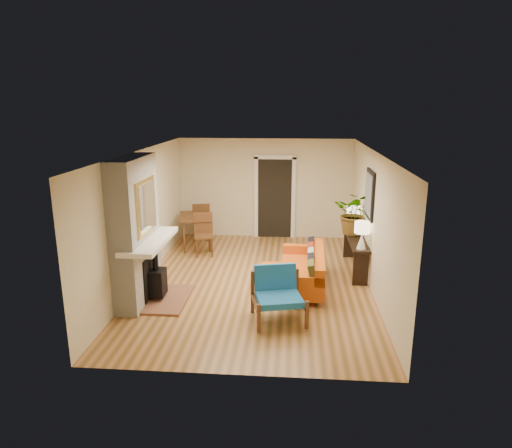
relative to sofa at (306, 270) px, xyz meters
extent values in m
plane|color=#C27F4A|center=(-1.00, 0.14, -0.34)|extent=(6.50, 6.50, 0.00)
plane|color=white|center=(-1.00, 0.14, 2.26)|extent=(6.50, 6.50, 0.00)
plane|color=beige|center=(-1.00, 3.39, 0.96)|extent=(4.50, 0.00, 4.50)
plane|color=beige|center=(-1.00, -3.11, 0.96)|extent=(4.50, 0.00, 4.50)
plane|color=beige|center=(-3.25, 0.14, 0.96)|extent=(0.00, 6.50, 6.50)
plane|color=beige|center=(1.25, 0.14, 0.96)|extent=(0.00, 6.50, 6.50)
cube|color=black|center=(-0.75, 3.36, 0.71)|extent=(0.88, 0.06, 2.10)
cube|color=white|center=(-1.24, 3.35, 0.71)|extent=(0.10, 0.08, 2.18)
cube|color=white|center=(-0.26, 3.35, 0.71)|extent=(0.10, 0.08, 2.18)
cube|color=white|center=(-0.75, 3.35, 1.79)|extent=(1.08, 0.08, 0.10)
cube|color=black|center=(1.22, 0.54, 1.41)|extent=(0.04, 0.85, 0.95)
cube|color=slate|center=(1.19, 0.54, 1.41)|extent=(0.01, 0.70, 0.80)
cube|color=black|center=(-3.21, 0.49, 1.08)|extent=(0.06, 0.95, 0.02)
cube|color=black|center=(-3.21, 0.49, 1.38)|extent=(0.06, 0.95, 0.02)
cube|color=white|center=(-3.04, -0.86, 1.52)|extent=(0.42, 1.50, 1.48)
cube|color=white|center=(-3.04, -0.86, 0.22)|extent=(0.42, 1.50, 1.12)
cube|color=white|center=(-2.79, -0.86, 0.78)|extent=(0.60, 1.68, 0.08)
cube|color=black|center=(-2.83, -0.86, 0.11)|extent=(0.03, 0.72, 0.78)
cube|color=brown|center=(-2.53, -0.86, -0.32)|extent=(0.75, 1.30, 0.04)
cube|color=black|center=(-2.71, -0.86, 0.00)|extent=(0.30, 0.36, 0.48)
cylinder|color=black|center=(-2.71, -0.86, 0.44)|extent=(0.10, 0.10, 0.40)
cube|color=gold|center=(-2.82, -0.86, 1.41)|extent=(0.04, 0.95, 0.95)
cube|color=silver|center=(-2.80, -0.86, 1.41)|extent=(0.01, 0.82, 0.82)
cylinder|color=silver|center=(-0.43, -0.85, -0.29)|extent=(0.04, 0.04, 0.09)
cylinder|color=silver|center=(0.22, -0.87, -0.29)|extent=(0.04, 0.04, 0.09)
cylinder|color=silver|center=(-0.37, 0.88, -0.29)|extent=(0.04, 0.04, 0.09)
cylinder|color=silver|center=(0.28, 0.86, -0.29)|extent=(0.04, 0.04, 0.09)
cube|color=orange|center=(-0.08, 0.00, -0.11)|extent=(0.91, 1.98, 0.28)
cube|color=orange|center=(0.25, -0.01, 0.20)|extent=(0.26, 1.95, 0.32)
cube|color=orange|center=(-0.11, -0.89, 0.13)|extent=(0.84, 0.20, 0.19)
cube|color=orange|center=(-0.04, 0.89, 0.13)|extent=(0.84, 0.20, 0.19)
cube|color=#4B4E21|center=(0.09, -0.74, 0.24)|extent=(0.20, 0.38, 0.39)
cube|color=black|center=(0.11, -0.37, 0.24)|extent=(0.20, 0.38, 0.39)
cube|color=#A5A6A0|center=(0.12, 0.00, 0.24)|extent=(0.20, 0.38, 0.39)
cube|color=maroon|center=(0.13, 0.32, 0.24)|extent=(0.20, 0.38, 0.39)
cube|color=black|center=(0.14, 0.69, 0.24)|extent=(0.20, 0.38, 0.39)
cylinder|color=silver|center=(-0.77, -0.38, -0.31)|extent=(0.04, 0.04, 0.06)
cylinder|color=silver|center=(-0.16, -0.33, -0.31)|extent=(0.04, 0.04, 0.06)
cylinder|color=silver|center=(-0.82, 0.22, -0.31)|extent=(0.04, 0.04, 0.06)
cylinder|color=silver|center=(-0.21, 0.27, -0.31)|extent=(0.04, 0.04, 0.06)
cube|color=orange|center=(-0.49, -0.05, -0.12)|extent=(0.80, 0.80, 0.32)
cube|color=brown|center=(-0.85, -1.58, -0.02)|extent=(0.23, 0.79, 0.05)
cube|color=brown|center=(-0.77, -1.93, -0.10)|extent=(0.06, 0.06, 0.47)
cube|color=brown|center=(-0.93, -1.24, 0.04)|extent=(0.06, 0.06, 0.75)
cube|color=brown|center=(-0.10, -1.41, -0.02)|extent=(0.23, 0.79, 0.05)
cube|color=brown|center=(-0.02, -1.75, -0.10)|extent=(0.06, 0.06, 0.47)
cube|color=brown|center=(-0.18, -1.06, 0.04)|extent=(0.06, 0.06, 0.75)
cube|color=#1C69AD|center=(-0.48, -1.49, 0.05)|extent=(0.84, 0.81, 0.11)
cube|color=#1C69AD|center=(-0.55, -1.18, 0.30)|extent=(0.73, 0.34, 0.44)
cube|color=brown|center=(-2.65, 2.31, 0.45)|extent=(0.97, 1.21, 0.04)
cylinder|color=brown|center=(-2.83, 1.80, 0.04)|extent=(0.06, 0.06, 0.76)
cylinder|color=brown|center=(-2.25, 1.94, 0.04)|extent=(0.06, 0.06, 0.76)
cylinder|color=brown|center=(-3.05, 2.68, 0.04)|extent=(0.06, 0.06, 0.76)
cylinder|color=brown|center=(-2.47, 2.83, 0.04)|extent=(0.06, 0.06, 0.76)
cube|color=brown|center=(-2.33, 1.68, 0.14)|extent=(0.54, 0.54, 0.04)
cube|color=brown|center=(-2.38, 1.89, 0.40)|extent=(0.44, 0.15, 0.49)
cylinder|color=brown|center=(-2.46, 1.46, -0.10)|extent=(0.04, 0.04, 0.47)
cylinder|color=brown|center=(-2.11, 1.55, -0.10)|extent=(0.04, 0.04, 0.47)
cylinder|color=brown|center=(-2.55, 1.81, -0.10)|extent=(0.04, 0.04, 0.47)
cylinder|color=brown|center=(-2.20, 1.90, -0.10)|extent=(0.04, 0.04, 0.47)
cube|color=brown|center=(-2.66, 3.02, 0.14)|extent=(0.54, 0.54, 0.04)
cube|color=brown|center=(-2.61, 2.81, 0.40)|extent=(0.44, 0.15, 0.49)
cylinder|color=brown|center=(-2.79, 2.80, -0.10)|extent=(0.04, 0.04, 0.47)
cylinder|color=brown|center=(-2.44, 2.89, -0.10)|extent=(0.04, 0.04, 0.47)
cylinder|color=brown|center=(-2.88, 3.15, -0.10)|extent=(0.04, 0.04, 0.47)
cylinder|color=brown|center=(-2.53, 3.24, -0.10)|extent=(0.04, 0.04, 0.47)
cube|color=black|center=(1.07, 0.96, 0.36)|extent=(0.34, 1.85, 0.05)
cube|color=black|center=(1.07, 0.11, 0.00)|extent=(0.30, 0.04, 0.68)
cube|color=black|center=(1.07, 1.81, 0.00)|extent=(0.30, 0.04, 0.68)
cone|color=white|center=(1.07, 0.23, 0.54)|extent=(0.18, 0.18, 0.30)
cylinder|color=white|center=(1.07, 0.23, 0.72)|extent=(0.03, 0.03, 0.06)
cylinder|color=#FFEABF|center=(1.07, 0.23, 0.82)|extent=(0.30, 0.30, 0.22)
cone|color=white|center=(1.07, 1.65, 0.54)|extent=(0.18, 0.18, 0.30)
cylinder|color=white|center=(1.07, 1.65, 0.72)|extent=(0.03, 0.03, 0.06)
cylinder|color=#FFEABF|center=(1.07, 1.65, 0.82)|extent=(0.30, 0.30, 0.22)
imported|color=#1E5919|center=(1.06, 1.24, 0.86)|extent=(1.06, 0.99, 0.94)
camera|label=1|loc=(-0.29, -8.39, 3.15)|focal=32.00mm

